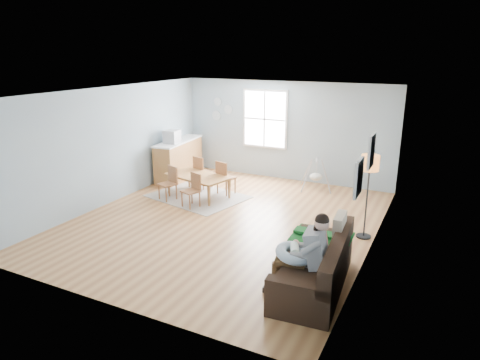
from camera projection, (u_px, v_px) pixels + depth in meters
The scene contains 22 objects.
room at pixel (224, 106), 8.40m from camera, with size 8.40×9.40×3.90m.
window at pixel (265, 119), 11.85m from camera, with size 1.32×0.08×1.62m.
pictures at pixel (365, 164), 6.41m from camera, with size 0.05×1.34×0.74m.
wall_plates at pixel (221, 110), 12.40m from camera, with size 0.67×0.02×0.66m.
sofa at pixel (317, 270), 6.47m from camera, with size 1.05×2.13×0.83m.
green_throw at pixel (322, 237), 7.04m from camera, with size 0.94×0.75×0.04m, color #16611C.
beige_pillow at pixel (339, 230), 6.74m from camera, with size 0.14×0.51×0.51m, color #C7B498.
father at pixel (305, 252), 6.14m from camera, with size 0.95×0.47×1.32m.
nursing_pillow at pixel (295, 253), 6.21m from camera, with size 0.57×0.57×0.15m, color silver.
infant at pixel (295, 248), 6.22m from camera, with size 0.22×0.37×0.13m.
toddler at pixel (316, 239), 6.55m from camera, with size 0.54×0.29×0.84m.
floor_lamp at pixel (370, 170), 7.92m from camera, with size 0.33×0.33×1.64m.
storage_cube at pixel (321, 279), 6.28m from camera, with size 0.49×0.44×0.52m.
rug at pixel (198, 196), 10.60m from camera, with size 2.21×1.68×0.01m, color #A09A92.
dining_table at pixel (198, 186), 10.52m from camera, with size 1.56×0.87×0.55m, color olive.
chair_sw at pixel (170, 181), 10.30m from camera, with size 0.47×0.47×0.82m.
chair_se at pixel (193, 189), 9.82m from camera, with size 0.45×0.45×0.79m.
chair_nw at pixel (201, 171), 11.11m from camera, with size 0.48×0.48×0.86m.
chair_ne at pixel (224, 176), 10.62m from camera, with size 0.48×0.48×0.86m.
counter at pixel (179, 159), 12.03m from camera, with size 0.75×1.97×1.08m.
monitor at pixel (172, 137), 11.50m from camera, with size 0.39×0.37×0.35m.
baby_swing at pixel (316, 176), 11.07m from camera, with size 0.97×0.98×0.79m.
Camera 1 is at (4.04, -7.44, 3.48)m, focal length 32.00 mm.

